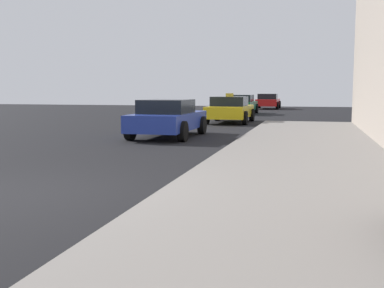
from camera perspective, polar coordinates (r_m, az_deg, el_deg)
name	(u,v)px	position (r m, az deg, el deg)	size (l,w,h in m)	color
ground_plane	(32,194)	(7.63, -18.79, -5.80)	(80.00, 80.00, 0.00)	black
sidewalk	(300,205)	(6.40, 13.02, -7.26)	(4.00, 32.00, 0.15)	gray
car_blue	(168,118)	(15.87, -2.93, 3.16)	(1.95, 4.09, 1.27)	#233899
car_yellow	(230,109)	(22.95, 4.64, 4.20)	(2.01, 4.07, 1.43)	yellow
car_green	(241,104)	(31.40, 5.93, 4.82)	(1.99, 4.22, 1.27)	#196638
car_red	(268,101)	(40.33, 9.20, 5.15)	(1.96, 4.08, 1.27)	red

